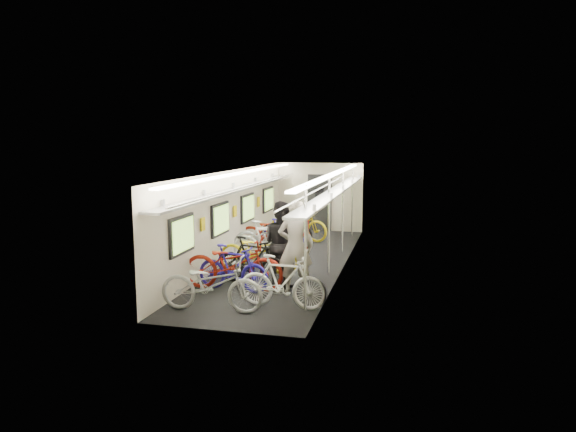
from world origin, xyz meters
The scene contains 16 objects.
train_car_shell centered at (-0.36, 0.71, 1.66)m, with size 10.00×10.00×10.00m.
bicycle_0 centered at (-0.47, -4.10, 0.52)m, with size 0.69×1.98×1.04m, color #A3A4A8.
bicycle_1 centered at (-0.52, -2.75, 0.50)m, with size 0.47×1.66×1.00m, color #281BA6.
bicycle_2 centered at (-0.54, -2.68, 0.57)m, with size 0.76×2.18×1.14m, color maroon.
bicycle_3 centered at (-0.25, -2.26, 0.54)m, with size 0.51×1.81×1.09m, color black.
bicycle_4 centered at (-0.41, -1.24, 0.53)m, with size 0.71×2.03×1.07m, color gold.
bicycle_5 centered at (-0.44, -0.35, 0.57)m, with size 0.54×1.90×1.14m, color white.
bicycle_6 centered at (-0.53, 0.56, 0.58)m, with size 0.77×2.20×1.15m, color #ABACB0.
bicycle_7 centered at (-0.40, 1.10, 0.49)m, with size 0.46×1.61×0.97m, color #201A9C.
bicycle_8 centered at (-0.67, 1.28, 0.56)m, with size 0.74×2.13×1.12m, color maroon.
bicycle_9 centered at (-0.57, 2.28, 0.50)m, with size 0.47×1.68×1.01m, color black.
bicycle_10 centered at (-0.37, 3.07, 0.54)m, with size 0.71×2.04×1.07m, color gold.
bicycle_11 centered at (0.77, -3.61, 0.52)m, with size 0.48×1.72×1.03m, color white.
passenger_near centered at (0.80, -2.60, 0.99)m, with size 0.72×0.47×1.97m, color gray.
passenger_mid centered at (0.38, -2.08, 0.94)m, with size 0.91×0.71×1.87m, color black.
backpack centered at (0.80, -1.85, 1.28)m, with size 0.26×0.14×0.38m, color red.
Camera 1 is at (3.05, -12.77, 3.17)m, focal length 32.00 mm.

